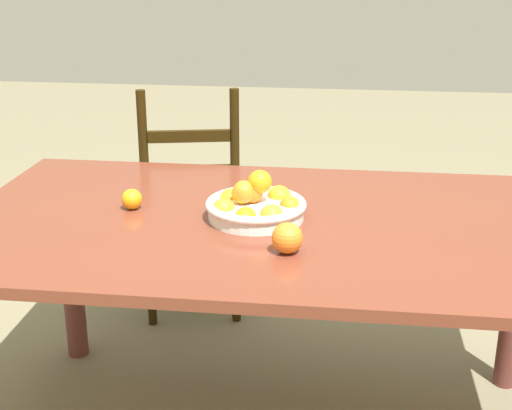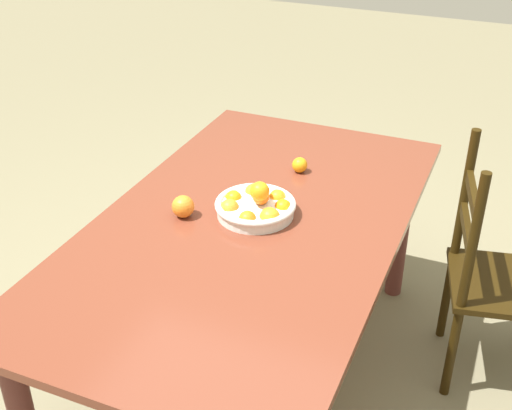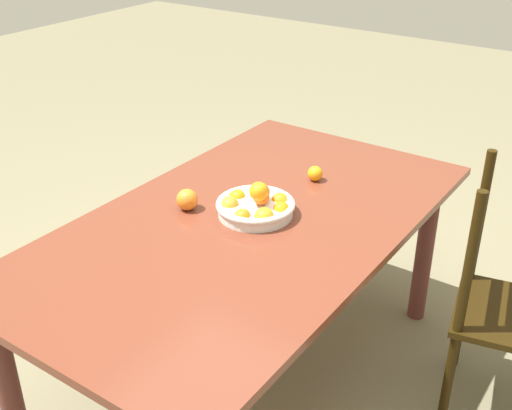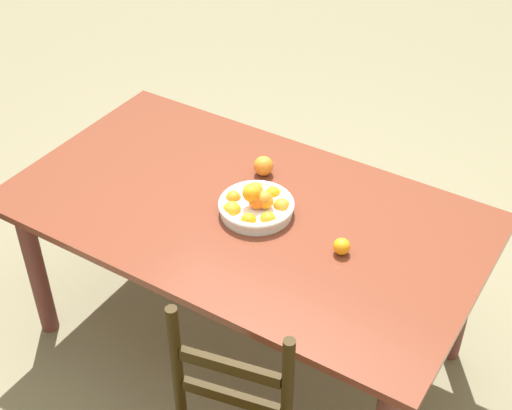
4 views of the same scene
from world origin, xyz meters
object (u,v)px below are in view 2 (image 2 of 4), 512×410
(chair_near_window, at_px, (493,280))
(orange_loose_1, at_px, (183,206))
(orange_loose_0, at_px, (300,165))
(fruit_bowl, at_px, (257,205))
(dining_table, at_px, (250,246))

(chair_near_window, distance_m, orange_loose_1, 1.21)
(orange_loose_0, xyz_separation_m, orange_loose_1, (0.48, -0.26, 0.01))
(fruit_bowl, bearing_deg, chair_near_window, 114.33)
(orange_loose_1, bearing_deg, chair_near_window, 114.55)
(fruit_bowl, distance_m, orange_loose_0, 0.37)
(dining_table, bearing_deg, orange_loose_0, 175.61)
(orange_loose_0, height_order, orange_loose_1, orange_loose_1)
(chair_near_window, xyz_separation_m, orange_loose_1, (0.48, -1.06, 0.34))
(orange_loose_0, bearing_deg, fruit_bowl, -4.42)
(chair_near_window, bearing_deg, orange_loose_0, 77.93)
(fruit_bowl, bearing_deg, dining_table, -4.14)
(fruit_bowl, height_order, orange_loose_0, fruit_bowl)
(dining_table, bearing_deg, fruit_bowl, 175.86)
(dining_table, relative_size, fruit_bowl, 6.28)
(dining_table, height_order, fruit_bowl, fruit_bowl)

